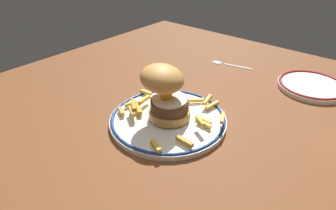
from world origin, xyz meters
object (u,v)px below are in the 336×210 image
(spoon, at_px, (222,63))
(burger, at_px, (165,91))
(side_plate, at_px, (312,86))
(dinner_plate, at_px, (168,119))

(spoon, bearing_deg, burger, -168.69)
(side_plate, bearing_deg, dinner_plate, 152.56)
(dinner_plate, relative_size, side_plate, 1.46)
(side_plate, relative_size, spoon, 1.35)
(dinner_plate, distance_m, burger, 0.07)
(burger, height_order, side_plate, burger)
(burger, distance_m, side_plate, 0.44)
(burger, xyz_separation_m, spoon, (0.37, 0.07, -0.08))
(side_plate, height_order, spoon, side_plate)
(dinner_plate, height_order, burger, burger)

